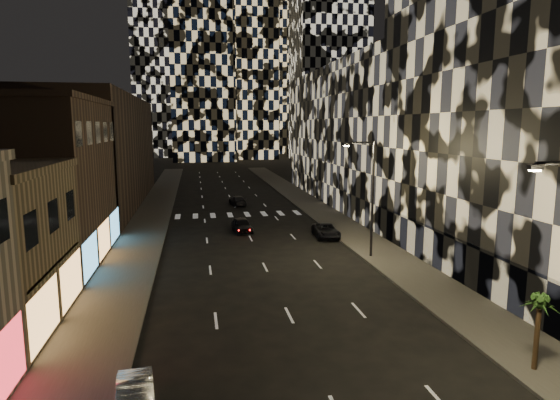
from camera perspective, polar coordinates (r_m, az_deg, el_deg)
name	(u,v)px	position (r m, az deg, el deg)	size (l,w,h in m)	color
sidewalk_left	(151,217)	(55.11, -15.48, -1.99)	(4.00, 120.00, 0.15)	#47443F
sidewalk_right	(321,211)	(56.84, 5.02, -1.37)	(4.00, 120.00, 0.15)	#47443F
curb_left	(170,216)	(54.95, -13.30, -1.94)	(0.20, 120.00, 0.15)	#4C4C47
curb_right	(304,212)	(56.33, 2.96, -1.44)	(0.20, 120.00, 0.15)	#4C4C47
retail_brown	(31,184)	(39.56, -28.12, 1.73)	(10.00, 15.00, 12.00)	#4D382B
retail_filler_left	(100,152)	(65.13, -21.14, 5.52)	(10.00, 40.00, 14.00)	#4D382B
midrise_base	(452,256)	(34.33, 20.24, -6.39)	(0.60, 25.00, 3.00)	#383838
midrise_filler_right	(379,135)	(65.80, 12.00, 7.70)	(16.00, 40.00, 18.00)	#232326
streetlight_far	(370,191)	(36.72, 10.89, 1.13)	(2.55, 0.25, 9.00)	black
car_silver_parked	(136,400)	(18.90, -17.20, -22.24)	(1.29, 3.69, 1.22)	gray
car_dark_midlane	(242,225)	(45.99, -4.65, -3.06)	(1.63, 4.04, 1.38)	black
car_dark_oncoming	(238,201)	(61.45, -5.17, -0.06)	(1.75, 4.31, 1.25)	black
car_dark_rightlane	(326,231)	(43.91, 5.64, -3.73)	(2.10, 4.55, 1.26)	black
palm_tree	(539,307)	(22.55, 29.07, -11.37)	(1.65, 1.69, 3.30)	#47331E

